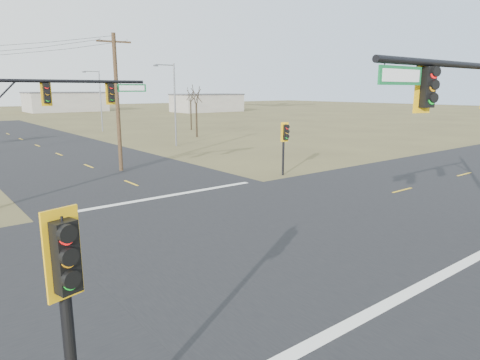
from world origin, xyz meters
The scene contains 15 objects.
ground centered at (0.00, 0.00, 0.00)m, with size 320.00×320.00×0.00m, color brown.
road_ew centered at (0.00, 0.00, 0.01)m, with size 160.00×14.00×0.02m, color black.
road_ns centered at (0.00, 0.00, 0.01)m, with size 14.00×160.00×0.02m, color black.
stop_bar_near centered at (0.00, -7.50, 0.03)m, with size 12.00×0.40×0.01m, color silver.
stop_bar_far centered at (0.00, 7.50, 0.03)m, with size 12.00×0.40×0.01m, color silver.
mast_arm_far centered at (-5.01, 10.71, 5.07)m, with size 8.84×0.40×7.01m.
pedestal_signal_ne centered at (9.66, 7.76, 2.80)m, with size 0.67×0.59×3.77m.
pedestal_signal_sw centered at (-9.63, -7.64, 3.21)m, with size 0.64×0.55×4.39m.
utility_pole_near centered at (1.28, 16.60, 5.12)m, with size 2.40×0.49×9.87m.
streetlight_a centered at (11.56, 26.61, 4.84)m, with size 2.41×0.30×8.63m.
streetlight_b centered at (11.45, 47.70, 4.85)m, with size 2.40×0.23×8.64m.
bare_tree_c centered at (18.35, 32.83, 5.43)m, with size 3.82×3.82×6.92m.
bare_tree_d centered at (22.94, 41.56, 5.29)m, with size 3.24×3.24×6.57m.
warehouse_mid centered at (25.00, 110.00, 2.50)m, with size 20.00×12.00×5.00m, color #A9A395.
warehouse_right centered at (55.00, 85.00, 2.25)m, with size 18.00×10.00×4.50m, color #A9A395.
Camera 1 is at (-11.19, -13.63, 5.98)m, focal length 32.00 mm.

